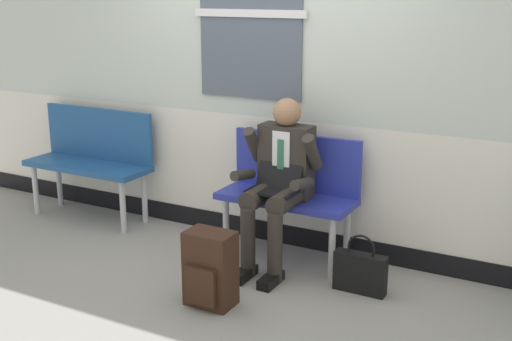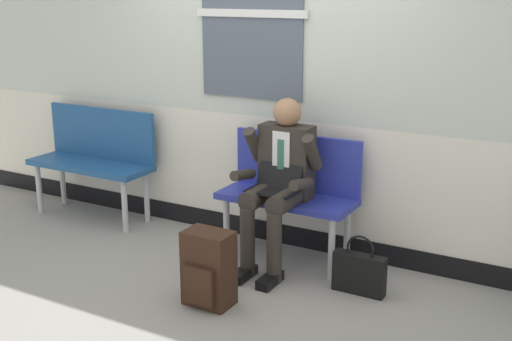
% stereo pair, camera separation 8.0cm
% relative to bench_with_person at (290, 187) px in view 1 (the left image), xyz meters
% --- Properties ---
extents(ground_plane, '(18.00, 18.00, 0.00)m').
position_rel_bench_with_person_xyz_m(ground_plane, '(-0.30, -0.35, -0.57)').
color(ground_plane, gray).
extents(station_wall, '(6.61, 0.16, 2.73)m').
position_rel_bench_with_person_xyz_m(station_wall, '(-0.30, 0.28, 0.79)').
color(station_wall, beige).
rests_on(station_wall, ground).
extents(bench_with_person, '(1.05, 0.42, 0.97)m').
position_rel_bench_with_person_xyz_m(bench_with_person, '(0.00, 0.00, 0.00)').
color(bench_with_person, '#28339E').
rests_on(bench_with_person, ground).
extents(bench_empty, '(1.20, 0.42, 1.00)m').
position_rel_bench_with_person_xyz_m(bench_empty, '(-2.00, 0.00, 0.01)').
color(bench_empty, navy).
rests_on(bench_empty, ground).
extents(person_seated, '(0.57, 0.70, 1.27)m').
position_rel_bench_with_person_xyz_m(person_seated, '(-0.00, -0.20, 0.12)').
color(person_seated, '#2D2823').
rests_on(person_seated, ground).
extents(backpack, '(0.32, 0.25, 0.51)m').
position_rel_bench_with_person_xyz_m(backpack, '(-0.11, -0.99, -0.32)').
color(backpack, '#331E14').
rests_on(backpack, ground).
extents(handbag, '(0.37, 0.10, 0.42)m').
position_rel_bench_with_person_xyz_m(handbag, '(0.71, -0.34, -0.42)').
color(handbag, black).
rests_on(handbag, ground).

